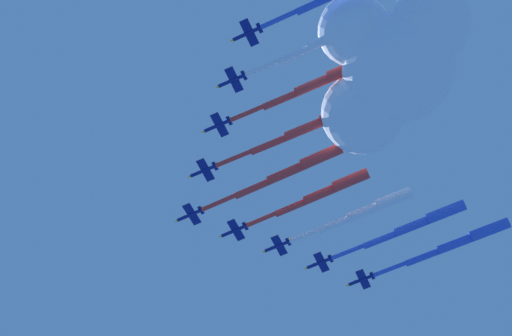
# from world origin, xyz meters

# --- Properties ---
(jet_lead) EXTENTS (53.50, 28.23, 4.07)m
(jet_lead) POSITION_xyz_m (5.37, 8.26, 185.95)
(jet_lead) COLOR navy
(jet_port_inner) EXTENTS (53.62, 29.84, 4.09)m
(jet_port_inner) POSITION_xyz_m (19.63, 3.80, 187.43)
(jet_port_inner) COLOR navy
(jet_starboard_inner) EXTENTS (48.20, 25.84, 4.00)m
(jet_starboard_inner) POSITION_xyz_m (5.93, 21.40, 187.03)
(jet_starboard_inner) COLOR navy
(jet_port_mid) EXTENTS (49.90, 27.77, 4.07)m
(jet_port_mid) POSITION_xyz_m (31.39, -3.09, 188.39)
(jet_port_mid) COLOR navy
(jet_starboard_mid) EXTENTS (47.71, 26.44, 4.10)m
(jet_starboard_mid) POSITION_xyz_m (9.61, 36.48, 188.09)
(jet_starboard_mid) COLOR navy
(jet_port_outer) EXTENTS (47.51, 26.55, 4.07)m
(jet_port_outer) POSITION_xyz_m (44.01, -9.42, 187.22)
(jet_port_outer) COLOR navy
(jet_starboard_outer) EXTENTS (51.26, 28.03, 4.06)m
(jet_starboard_outer) POSITION_xyz_m (15.95, 52.22, 187.96)
(jet_starboard_outer) COLOR navy
(jet_trail_starboard) EXTENTS (51.71, 28.51, 4.08)m
(jet_trail_starboard) POSITION_xyz_m (20.26, 67.22, 187.43)
(jet_trail_starboard) COLOR navy
(cloud_puff) EXTENTS (56.68, 44.05, 34.84)m
(cloud_puff) POSITION_xyz_m (50.19, 10.71, 188.01)
(cloud_puff) COLOR white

